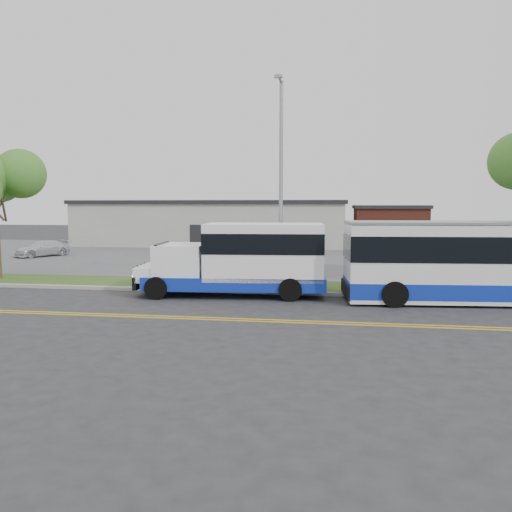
% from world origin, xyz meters
% --- Properties ---
extents(ground, '(140.00, 140.00, 0.00)m').
position_xyz_m(ground, '(0.00, 0.00, 0.00)').
color(ground, '#28282B').
rests_on(ground, ground).
extents(lane_line_north, '(70.00, 0.12, 0.01)m').
position_xyz_m(lane_line_north, '(0.00, -3.85, 0.01)').
color(lane_line_north, gold).
rests_on(lane_line_north, ground).
extents(lane_line_south, '(70.00, 0.12, 0.01)m').
position_xyz_m(lane_line_south, '(0.00, -4.15, 0.01)').
color(lane_line_south, gold).
rests_on(lane_line_south, ground).
extents(curb, '(80.00, 0.30, 0.15)m').
position_xyz_m(curb, '(0.00, 1.10, 0.07)').
color(curb, '#9E9B93').
rests_on(curb, ground).
extents(verge, '(80.00, 3.30, 0.10)m').
position_xyz_m(verge, '(0.00, 2.90, 0.05)').
color(verge, '#304A18').
rests_on(verge, ground).
extents(parking_lot, '(80.00, 25.00, 0.10)m').
position_xyz_m(parking_lot, '(0.00, 17.00, 0.05)').
color(parking_lot, '#4C4C4F').
rests_on(parking_lot, ground).
extents(commercial_building, '(25.40, 10.40, 4.35)m').
position_xyz_m(commercial_building, '(-6.00, 27.00, 2.18)').
color(commercial_building, '#9E9E99').
rests_on(commercial_building, ground).
extents(brick_wing, '(6.30, 7.30, 3.90)m').
position_xyz_m(brick_wing, '(10.50, 26.00, 1.96)').
color(brick_wing, brown).
rests_on(brick_wing, ground).
extents(streetlight_near, '(0.35, 1.53, 9.50)m').
position_xyz_m(streetlight_near, '(3.00, 2.73, 5.23)').
color(streetlight_near, gray).
rests_on(streetlight_near, verge).
extents(shuttle_bus, '(8.37, 3.30, 3.14)m').
position_xyz_m(shuttle_bus, '(1.69, 0.66, 1.68)').
color(shuttle_bus, '#0F29A5').
rests_on(shuttle_bus, ground).
extents(transit_bus, '(11.98, 3.67, 3.28)m').
position_xyz_m(transit_bus, '(11.83, 0.58, 1.66)').
color(transit_bus, white).
rests_on(transit_bus, ground).
extents(pedestrian, '(0.71, 0.60, 1.64)m').
position_xyz_m(pedestrian, '(-2.74, 4.00, 0.92)').
color(pedestrian, black).
rests_on(pedestrian, verge).
extents(parked_car_a, '(2.94, 4.48, 1.40)m').
position_xyz_m(parked_car_a, '(-2.88, 14.12, 0.80)').
color(parked_car_a, silver).
rests_on(parked_car_a, parking_lot).
extents(parked_car_b, '(3.45, 4.29, 1.17)m').
position_xyz_m(parked_car_b, '(-16.04, 13.78, 0.68)').
color(parked_car_b, silver).
rests_on(parked_car_b, parking_lot).
extents(grocery_bag_left, '(0.32, 0.32, 0.32)m').
position_xyz_m(grocery_bag_left, '(-3.04, 3.75, 0.26)').
color(grocery_bag_left, white).
rests_on(grocery_bag_left, verge).
extents(grocery_bag_right, '(0.32, 0.32, 0.32)m').
position_xyz_m(grocery_bag_right, '(-2.44, 4.25, 0.26)').
color(grocery_bag_right, white).
rests_on(grocery_bag_right, verge).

